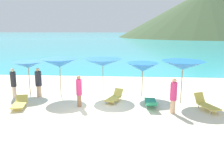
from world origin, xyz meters
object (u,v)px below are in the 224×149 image
(umbrella_2, at_px, (103,63))
(umbrella_3, at_px, (143,67))
(umbrella_0, at_px, (28,65))
(umbrella_4, at_px, (183,65))
(lounge_chair_1, at_px, (20,103))
(lounge_chair_3, at_px, (151,102))
(lounge_chair_2, at_px, (115,97))
(beachgoer_2, at_px, (173,95))
(beachgoer_1, at_px, (13,82))
(umbrella_1, at_px, (60,63))
(beachgoer_3, at_px, (79,90))
(lounge_chair_0, at_px, (206,104))
(beachgoer_0, at_px, (39,82))

(umbrella_2, relative_size, umbrella_3, 1.17)
(umbrella_0, distance_m, umbrella_2, 4.60)
(umbrella_4, xyz_separation_m, lounge_chair_1, (-8.44, -1.33, -1.85))
(lounge_chair_1, distance_m, lounge_chair_3, 6.78)
(umbrella_3, relative_size, lounge_chair_2, 1.34)
(umbrella_3, height_order, beachgoer_2, umbrella_3)
(lounge_chair_2, bearing_deg, beachgoer_1, -160.91)
(umbrella_1, distance_m, lounge_chair_1, 3.10)
(umbrella_3, distance_m, beachgoer_1, 7.62)
(umbrella_2, xyz_separation_m, umbrella_4, (4.38, -0.98, 0.04))
(beachgoer_1, bearing_deg, umbrella_0, -172.55)
(beachgoer_1, height_order, beachgoer_3, beachgoer_1)
(umbrella_4, height_order, lounge_chair_0, umbrella_4)
(lounge_chair_1, xyz_separation_m, beachgoer_2, (7.69, -0.26, 0.68))
(umbrella_0, bearing_deg, lounge_chair_3, -14.10)
(umbrella_1, xyz_separation_m, beachgoer_3, (1.47, -1.63, -1.16))
(umbrella_3, distance_m, beachgoer_2, 3.10)
(lounge_chair_1, bearing_deg, beachgoer_2, -15.15)
(umbrella_1, height_order, umbrella_4, umbrella_4)
(beachgoer_1, xyz_separation_m, beachgoer_3, (4.18, -1.30, -0.05))
(umbrella_2, distance_m, lounge_chair_1, 5.01)
(umbrella_4, bearing_deg, beachgoer_3, -169.54)
(umbrella_3, bearing_deg, lounge_chair_3, -79.37)
(umbrella_3, height_order, beachgoer_3, umbrella_3)
(beachgoer_1, bearing_deg, lounge_chair_3, 128.11)
(umbrella_3, bearing_deg, lounge_chair_2, -145.59)
(beachgoer_0, height_order, beachgoer_2, beachgoer_0)
(lounge_chair_1, relative_size, beachgoer_1, 0.86)
(umbrella_1, height_order, lounge_chair_0, umbrella_1)
(umbrella_3, xyz_separation_m, lounge_chair_1, (-6.40, -2.42, -1.54))
(umbrella_2, bearing_deg, umbrella_0, 178.87)
(lounge_chair_3, bearing_deg, umbrella_2, -31.71)
(umbrella_0, bearing_deg, beachgoer_1, -128.32)
(umbrella_3, distance_m, beachgoer_3, 4.06)
(umbrella_3, relative_size, lounge_chair_0, 1.33)
(lounge_chair_0, bearing_deg, umbrella_4, 113.16)
(lounge_chair_1, bearing_deg, umbrella_3, 7.55)
(lounge_chair_0, xyz_separation_m, beachgoer_1, (-10.57, 1.31, 0.63))
(lounge_chair_0, bearing_deg, lounge_chair_1, 160.43)
(lounge_chair_2, relative_size, beachgoer_1, 0.87)
(umbrella_1, xyz_separation_m, lounge_chair_2, (3.25, -0.63, -1.79))
(umbrella_3, relative_size, lounge_chair_3, 1.22)
(beachgoer_3, bearing_deg, umbrella_2, 25.55)
(umbrella_0, relative_size, beachgoer_1, 1.16)
(umbrella_1, height_order, umbrella_2, umbrella_1)
(beachgoer_1, distance_m, beachgoer_3, 4.37)
(umbrella_1, height_order, beachgoer_3, umbrella_1)
(umbrella_0, xyz_separation_m, umbrella_3, (6.93, 0.02, -0.07))
(umbrella_4, bearing_deg, lounge_chair_0, -45.30)
(umbrella_1, distance_m, beachgoer_1, 2.94)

